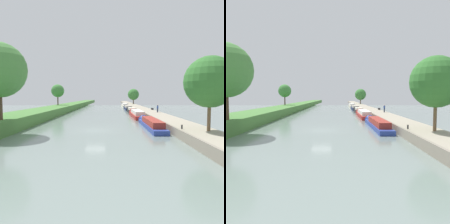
# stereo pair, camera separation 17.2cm
# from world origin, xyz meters

# --- Properties ---
(ground_plane) EXTENTS (160.00, 160.00, 0.00)m
(ground_plane) POSITION_xyz_m (0.00, 0.00, 0.00)
(ground_plane) COLOR slate
(right_towpath) EXTENTS (3.83, 260.00, 0.94)m
(right_towpath) POSITION_xyz_m (11.14, 0.00, 0.47)
(right_towpath) COLOR #9E937F
(right_towpath) RESTS_ON ground_plane
(stone_quay) EXTENTS (0.25, 260.00, 0.99)m
(stone_quay) POSITION_xyz_m (9.11, 0.00, 0.49)
(stone_quay) COLOR gray
(stone_quay) RESTS_ON ground_plane
(narrowboat_blue) EXTENTS (1.81, 14.27, 1.89)m
(narrowboat_blue) POSITION_xyz_m (7.63, 2.71, 0.53)
(narrowboat_blue) COLOR #283D93
(narrowboat_blue) RESTS_ON ground_plane
(narrowboat_red) EXTENTS (2.12, 15.75, 2.13)m
(narrowboat_red) POSITION_xyz_m (7.55, 19.41, 0.60)
(narrowboat_red) COLOR maroon
(narrowboat_red) RESTS_ON ground_plane
(narrowboat_black) EXTENTS (2.03, 10.66, 1.95)m
(narrowboat_black) POSITION_xyz_m (7.70, 32.45, 0.55)
(narrowboat_black) COLOR black
(narrowboat_black) RESTS_ON ground_plane
(narrowboat_navy) EXTENTS (2.04, 14.56, 1.96)m
(narrowboat_navy) POSITION_xyz_m (7.65, 46.16, 0.55)
(narrowboat_navy) COLOR #141E42
(narrowboat_navy) RESTS_ON ground_plane
(narrowboat_cream) EXTENTS (1.98, 16.88, 2.12)m
(narrowboat_cream) POSITION_xyz_m (7.70, 62.10, 0.65)
(narrowboat_cream) COLOR beige
(narrowboat_cream) RESTS_ON ground_plane
(tree_rightbank_near) EXTENTS (5.10, 5.10, 7.43)m
(tree_rightbank_near) POSITION_xyz_m (11.78, -6.69, 5.81)
(tree_rightbank_near) COLOR brown
(tree_rightbank_near) RESTS_ON right_towpath
(tree_rightbank_midnear) EXTENTS (5.07, 5.07, 6.76)m
(tree_rightbank_midnear) POSITION_xyz_m (12.33, 73.49, 5.15)
(tree_rightbank_midnear) COLOR brown
(tree_rightbank_midnear) RESTS_ON right_towpath
(tree_leftbank_upstream) EXTENTS (3.94, 3.94, 6.31)m
(tree_leftbank_upstream) POSITION_xyz_m (-14.31, 40.92, 6.04)
(tree_leftbank_upstream) COLOR #4C3828
(tree_leftbank_upstream) RESTS_ON left_grassy_bank
(person_walking) EXTENTS (0.34, 0.34, 1.66)m
(person_walking) POSITION_xyz_m (12.06, 19.23, 1.81)
(person_walking) COLOR #282D42
(person_walking) RESTS_ON right_towpath
(mooring_bollard_near) EXTENTS (0.16, 0.16, 0.45)m
(mooring_bollard_near) POSITION_xyz_m (9.53, -5.33, 1.16)
(mooring_bollard_near) COLOR black
(mooring_bollard_near) RESTS_ON right_towpath
(mooring_bollard_far) EXTENTS (0.16, 0.16, 0.45)m
(mooring_bollard_far) POSITION_xyz_m (9.53, 70.18, 1.16)
(mooring_bollard_far) COLOR black
(mooring_bollard_far) RESTS_ON right_towpath
(park_bench) EXTENTS (0.44, 1.50, 0.47)m
(park_bench) POSITION_xyz_m (12.61, 28.30, 1.29)
(park_bench) COLOR #333338
(park_bench) RESTS_ON right_towpath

